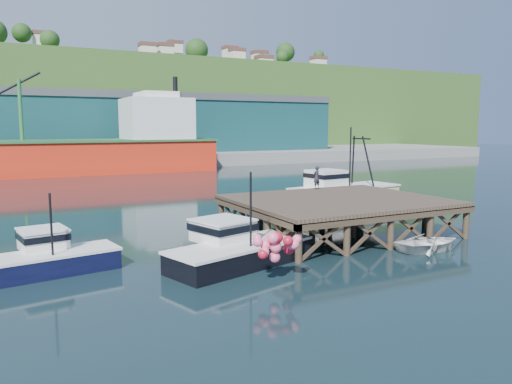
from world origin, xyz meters
TOP-DOWN VIEW (x-y plane):
  - ground at (0.00, 0.00)m, footprint 300.00×300.00m
  - wharf at (5.50, -0.19)m, footprint 12.00×10.00m
  - far_quay at (0.00, 70.00)m, footprint 160.00×40.00m
  - warehouse_mid at (0.00, 65.00)m, footprint 28.00×16.00m
  - warehouse_right at (30.00, 65.00)m, footprint 30.00×16.00m
  - cargo_ship at (-8.46, 48.00)m, footprint 55.50×10.00m
  - hillside at (0.00, 100.00)m, footprint 220.00×50.00m
  - boat_navy at (-10.99, -1.00)m, footprint 6.12×3.67m
  - boat_black at (-2.99, -3.63)m, footprint 7.66×6.34m
  - trawler at (12.02, 8.11)m, footprint 9.93×4.63m
  - dinghy at (7.16, -5.80)m, footprint 3.97×2.94m
  - dockworker at (6.90, 4.40)m, footprint 0.66×0.52m

SIDE VIEW (x-z plane):
  - ground at x=0.00m, z-range 0.00..0.00m
  - dinghy at x=7.16m, z-range 0.00..0.79m
  - boat_navy at x=-10.99m, z-range -1.10..2.57m
  - boat_black at x=-2.99m, z-range -1.41..3.04m
  - far_quay at x=0.00m, z-range 0.00..2.00m
  - trawler at x=12.02m, z-range -1.88..4.52m
  - wharf at x=5.50m, z-range 0.63..3.25m
  - dockworker at x=6.90m, z-range 2.12..3.74m
  - cargo_ship at x=-8.46m, z-range -3.56..10.19m
  - warehouse_mid at x=0.00m, z-range 2.00..11.00m
  - warehouse_right at x=30.00m, z-range 2.00..11.00m
  - hillside at x=0.00m, z-range 0.00..22.00m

